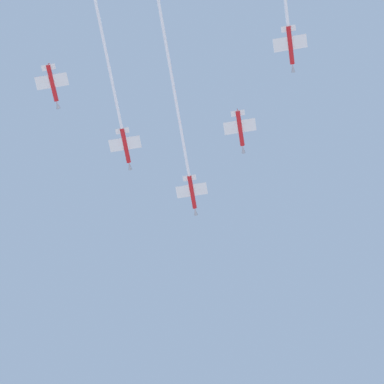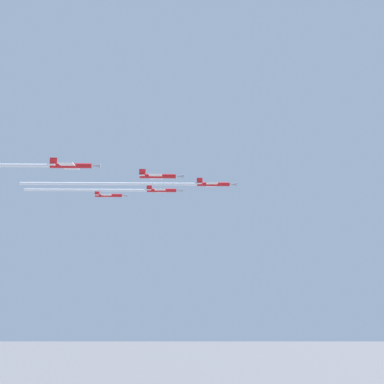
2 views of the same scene
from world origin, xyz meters
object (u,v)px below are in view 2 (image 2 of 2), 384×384
object	(u,v)px
jet_lead	(151,184)
jet_port_inner	(121,190)
jet_port_outer	(109,195)
jet_starboard_inner	(159,176)

from	to	relation	value
jet_lead	jet_port_inner	xyz separation A→B (m)	(7.93, 17.23, 0.39)
jet_port_inner	jet_port_outer	distance (m)	16.86
jet_lead	jet_port_inner	bearing A→B (deg)	-145.86
jet_starboard_inner	jet_port_outer	xyz separation A→B (m)	(30.03, 41.36, 1.14)
jet_lead	jet_port_inner	distance (m)	18.97
jet_starboard_inner	jet_lead	bearing A→B (deg)	-168.93
jet_port_inner	jet_starboard_inner	xyz separation A→B (m)	(-19.77, -27.98, -0.76)
jet_port_inner	jet_starboard_inner	distance (m)	34.27
jet_port_outer	jet_starboard_inner	bearing A→B (deg)	22.87
jet_lead	jet_port_outer	world-z (taller)	jet_port_outer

